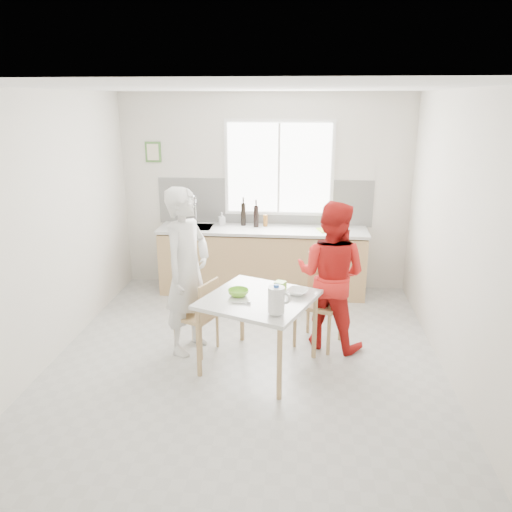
{
  "coord_description": "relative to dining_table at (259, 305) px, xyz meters",
  "views": [
    {
      "loc": [
        0.55,
        -4.61,
        2.6
      ],
      "look_at": [
        0.08,
        0.2,
        1.08
      ],
      "focal_mm": 35.0,
      "sensor_mm": 36.0,
      "label": 1
    }
  ],
  "objects": [
    {
      "name": "ground",
      "position": [
        -0.14,
        0.12,
        -0.68
      ],
      "size": [
        4.5,
        4.5,
        0.0
      ],
      "primitive_type": "plane",
      "color": "#B7B7B2",
      "rests_on": "ground"
    },
    {
      "name": "room_shell",
      "position": [
        -0.14,
        0.12,
        0.97
      ],
      "size": [
        4.5,
        4.5,
        4.5
      ],
      "color": "silver",
      "rests_on": "ground"
    },
    {
      "name": "window",
      "position": [
        0.06,
        2.34,
        1.02
      ],
      "size": [
        1.5,
        0.06,
        1.3
      ],
      "color": "white",
      "rests_on": "room_shell"
    },
    {
      "name": "backsplash",
      "position": [
        -0.14,
        2.36,
        0.55
      ],
      "size": [
        3.0,
        0.02,
        0.65
      ],
      "primitive_type": "cube",
      "color": "white",
      "rests_on": "room_shell"
    },
    {
      "name": "picture_frame",
      "position": [
        -1.69,
        2.35,
        1.22
      ],
      "size": [
        0.22,
        0.03,
        0.28
      ],
      "color": "#4D813B",
      "rests_on": "room_shell"
    },
    {
      "name": "kitchen_counter",
      "position": [
        -0.14,
        2.07,
        -0.26
      ],
      "size": [
        2.84,
        0.64,
        1.37
      ],
      "color": "tan",
      "rests_on": "ground"
    },
    {
      "name": "dining_table",
      "position": [
        0.0,
        0.0,
        0.0
      ],
      "size": [
        1.27,
        1.27,
        0.75
      ],
      "rotation": [
        0.0,
        0.0,
        -0.38
      ],
      "color": "silver",
      "rests_on": "ground"
    },
    {
      "name": "chair_left",
      "position": [
        -0.64,
        0.26,
        -0.23
      ],
      "size": [
        0.49,
        0.49,
        0.81
      ],
      "rotation": [
        0.0,
        0.0,
        -1.96
      ],
      "color": "tan",
      "rests_on": "ground"
    },
    {
      "name": "chair_far",
      "position": [
        0.63,
        0.63,
        -0.14
      ],
      "size": [
        0.59,
        0.59,
        0.98
      ],
      "rotation": [
        0.0,
        0.0,
        -0.38
      ],
      "color": "tan",
      "rests_on": "ground"
    },
    {
      "name": "person_white",
      "position": [
        -0.78,
        0.32,
        0.21
      ],
      "size": [
        0.64,
        0.76,
        1.77
      ],
      "primitive_type": "imported",
      "rotation": [
        0.0,
        0.0,
        1.19
      ],
      "color": "silver",
      "rests_on": "ground"
    },
    {
      "name": "person_red",
      "position": [
        0.72,
        0.56,
        0.13
      ],
      "size": [
        0.96,
        0.86,
        1.61
      ],
      "primitive_type": "imported",
      "rotation": [
        0.0,
        0.0,
        2.76
      ],
      "color": "red",
      "rests_on": "ground"
    },
    {
      "name": "bowl_green",
      "position": [
        -0.2,
        0.03,
        0.11
      ],
      "size": [
        0.27,
        0.27,
        0.06
      ],
      "primitive_type": "imported",
      "rotation": [
        0.0,
        0.0,
        -0.38
      ],
      "color": "#7ACB2F",
      "rests_on": "dining_table"
    },
    {
      "name": "bowl_white",
      "position": [
        0.37,
        0.12,
        0.1
      ],
      "size": [
        0.27,
        0.27,
        0.05
      ],
      "primitive_type": "imported",
      "rotation": [
        0.0,
        0.0,
        -0.38
      ],
      "color": "white",
      "rests_on": "dining_table"
    },
    {
      "name": "milk_jug",
      "position": [
        0.2,
        -0.38,
        0.22
      ],
      "size": [
        0.21,
        0.15,
        0.27
      ],
      "rotation": [
        0.0,
        0.0,
        -0.38
      ],
      "color": "white",
      "rests_on": "dining_table"
    },
    {
      "name": "green_box",
      "position": [
        0.2,
        0.22,
        0.12
      ],
      "size": [
        0.13,
        0.13,
        0.09
      ],
      "primitive_type": "cube",
      "rotation": [
        0.0,
        0.0,
        -0.38
      ],
      "color": "#81DA32",
      "rests_on": "dining_table"
    },
    {
      "name": "spoon",
      "position": [
        -0.16,
        -0.17,
        0.09
      ],
      "size": [
        0.16,
        0.02,
        0.01
      ],
      "primitive_type": "cylinder",
      "rotation": [
        0.0,
        1.57,
        -0.04
      ],
      "color": "#A5A5AA",
      "rests_on": "dining_table"
    },
    {
      "name": "cutting_board",
      "position": [
        0.79,
        2.05,
        0.25
      ],
      "size": [
        0.41,
        0.34,
        0.01
      ],
      "primitive_type": "cube",
      "rotation": [
        0.0,
        0.0,
        0.31
      ],
      "color": "#A8D932",
      "rests_on": "kitchen_counter"
    },
    {
      "name": "wine_bottle_a",
      "position": [
        -0.42,
        2.21,
        0.4
      ],
      "size": [
        0.07,
        0.07,
        0.32
      ],
      "primitive_type": "cylinder",
      "color": "black",
      "rests_on": "kitchen_counter"
    },
    {
      "name": "wine_bottle_b",
      "position": [
        -0.23,
        2.15,
        0.39
      ],
      "size": [
        0.07,
        0.07,
        0.3
      ],
      "primitive_type": "cylinder",
      "color": "black",
      "rests_on": "kitchen_counter"
    },
    {
      "name": "jar_amber",
      "position": [
        -0.11,
        2.19,
        0.32
      ],
      "size": [
        0.06,
        0.06,
        0.16
      ],
      "primitive_type": "cylinder",
      "color": "#955D20",
      "rests_on": "kitchen_counter"
    },
    {
      "name": "soap_bottle",
      "position": [
        -0.72,
        2.19,
        0.34
      ],
      "size": [
        0.11,
        0.11,
        0.18
      ],
      "primitive_type": "imported",
      "rotation": [
        0.0,
        0.0,
        0.42
      ],
      "color": "#999999",
      "rests_on": "kitchen_counter"
    }
  ]
}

